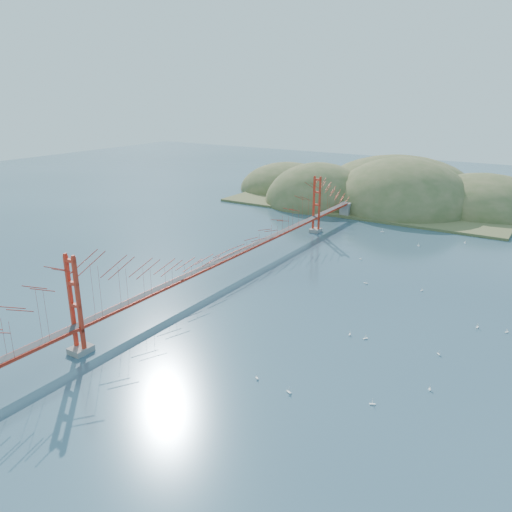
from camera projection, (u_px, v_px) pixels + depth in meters
The scene contains 18 objects.
ground at pixel (233, 274), 80.45m from camera, with size 320.00×320.00×0.00m, color #2B4556.
bridge at pixel (233, 232), 78.38m from camera, with size 2.20×94.40×12.00m.
far_headlands at pixel (386, 201), 134.09m from camera, with size 84.00×58.00×25.00m.
sailboat_2 at pixel (289, 391), 48.86m from camera, with size 0.62×0.62×0.70m.
sailboat_5 at pixel (430, 389), 49.33m from camera, with size 0.52×0.52×0.59m.
sailboat_0 at pixel (350, 334), 60.41m from camera, with size 0.48×0.53×0.60m.
sailboat_9 at pixel (477, 327), 62.21m from camera, with size 0.54×0.62×0.71m.
sailboat_14 at pixel (365, 338), 59.43m from camera, with size 0.64×0.64×0.68m.
sailboat_4 at pixel (422, 290), 73.69m from camera, with size 0.49×0.50×0.56m.
sailboat_15 at pixel (465, 243), 96.67m from camera, with size 0.56×0.56×0.61m.
sailboat_7 at pixel (418, 245), 94.92m from camera, with size 0.64×0.64×0.68m.
sailboat_16 at pixel (361, 259), 87.46m from camera, with size 0.52×0.49×0.58m.
sailboat_13 at pixel (372, 403), 47.01m from camera, with size 0.60×0.60×0.66m.
sailboat_6 at pixel (257, 377), 51.28m from camera, with size 0.57×0.57×0.61m.
sailboat_3 at pixel (366, 283), 76.45m from camera, with size 0.59×0.48×0.69m.
sailboat_12 at pixel (382, 231), 104.25m from camera, with size 0.61×0.49×0.71m.
sailboat_extra_0 at pixel (439, 354), 55.90m from camera, with size 0.57×0.57×0.59m.
sailboat_extra_1 at pixel (507, 332), 60.98m from camera, with size 0.59×0.59×0.63m.
Camera 1 is at (43.71, -61.55, 28.21)m, focal length 35.00 mm.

